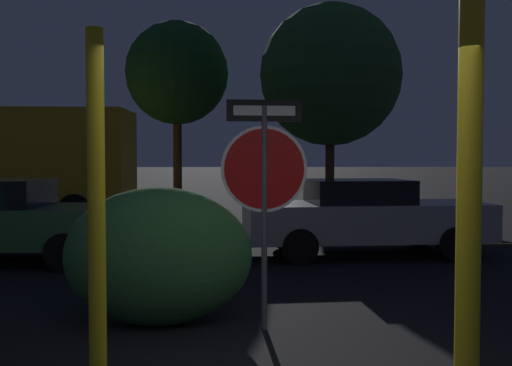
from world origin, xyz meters
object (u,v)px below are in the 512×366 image
at_px(hedge_bush_2, 159,256).
at_px(tree_2, 177,74).
at_px(passing_car_3, 364,216).
at_px(yellow_pole_left, 97,223).
at_px(stop_sign, 264,171).
at_px(delivery_truck, 18,161).
at_px(yellow_pole_right, 469,207).
at_px(tree_0, 330,75).

bearing_deg(hedge_bush_2, tree_2, 92.74).
bearing_deg(passing_car_3, yellow_pole_left, -31.37).
xyz_separation_m(stop_sign, yellow_pole_left, (-1.30, -1.86, -0.32)).
relative_size(hedge_bush_2, passing_car_3, 0.44).
distance_m(yellow_pole_left, hedge_bush_2, 2.16).
bearing_deg(delivery_truck, passing_car_3, -124.46).
height_order(yellow_pole_right, tree_0, tree_0).
bearing_deg(tree_0, yellow_pole_left, -107.11).
bearing_deg(yellow_pole_right, stop_sign, 122.21).
xyz_separation_m(yellow_pole_left, hedge_bush_2, (0.22, 2.07, -0.58)).
distance_m(yellow_pole_left, delivery_truck, 13.38).
distance_m(passing_car_3, tree_2, 12.33).
relative_size(tree_0, tree_2, 1.06).
bearing_deg(tree_0, hedge_bush_2, -108.69).
relative_size(yellow_pole_right, tree_0, 0.39).
xyz_separation_m(hedge_bush_2, tree_2, (-0.72, 15.04, 4.14)).
bearing_deg(passing_car_3, hedge_bush_2, -40.36).
bearing_deg(tree_2, yellow_pole_left, -88.32).
xyz_separation_m(yellow_pole_right, passing_car_3, (0.97, 6.35, -0.71)).
bearing_deg(tree_0, stop_sign, -104.34).
relative_size(yellow_pole_left, hedge_bush_2, 1.34).
xyz_separation_m(yellow_pole_right, delivery_truck, (-7.22, 12.64, 0.27)).
bearing_deg(tree_0, tree_2, 167.24).
relative_size(yellow_pole_left, tree_2, 0.39).
bearing_deg(delivery_truck, yellow_pole_left, -156.46).
relative_size(delivery_truck, tree_2, 0.92).
relative_size(hedge_bush_2, delivery_truck, 0.31).
height_order(yellow_pole_right, hedge_bush_2, yellow_pole_right).
bearing_deg(hedge_bush_2, passing_car_3, 51.58).
relative_size(yellow_pole_right, tree_2, 0.42).
xyz_separation_m(yellow_pole_left, tree_0, (4.89, 15.90, 3.38)).
bearing_deg(yellow_pole_left, tree_2, 91.68).
height_order(yellow_pole_right, passing_car_3, yellow_pole_right).
distance_m(yellow_pole_right, tree_0, 16.51).
height_order(stop_sign, hedge_bush_2, stop_sign).
bearing_deg(yellow_pole_right, hedge_bush_2, 136.79).
xyz_separation_m(hedge_bush_2, tree_0, (4.68, 13.82, 3.96)).
height_order(stop_sign, tree_2, tree_2).
xyz_separation_m(stop_sign, tree_0, (3.59, 14.04, 3.06)).
relative_size(yellow_pole_right, passing_car_3, 0.63).
distance_m(tree_0, tree_2, 5.54).
bearing_deg(stop_sign, yellow_pole_right, -58.41).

